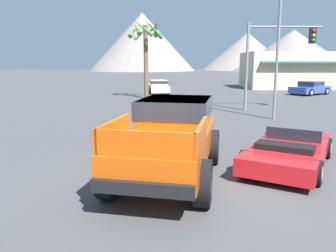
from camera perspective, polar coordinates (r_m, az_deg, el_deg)
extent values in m
plane|color=#424244|center=(8.04, 1.06, -9.82)|extent=(320.00, 320.00, 0.00)
cube|color=#CC4C0C|center=(8.07, 0.14, -3.26)|extent=(2.91, 5.07, 0.64)
cube|color=#CC4C0C|center=(8.86, 1.35, 2.50)|extent=(2.18, 2.43, 0.73)
cube|color=#1E2833|center=(8.84, 1.35, 3.34)|extent=(2.23, 2.48, 0.46)
cube|color=#CC4C0C|center=(6.95, -9.50, -1.01)|extent=(0.49, 1.88, 0.48)
cube|color=#CC4C0C|center=(6.53, 5.79, -1.67)|extent=(0.49, 1.88, 0.48)
cube|color=#CC4C0C|center=(5.82, -4.19, -3.20)|extent=(1.82, 0.48, 0.48)
cube|color=black|center=(10.46, 2.75, -1.13)|extent=(1.87, 0.57, 0.24)
cube|color=black|center=(5.88, -4.58, -10.82)|extent=(1.87, 0.57, 0.24)
cylinder|color=black|center=(9.78, -3.88, -3.06)|extent=(0.52, 1.02, 0.98)
cylinder|color=#232326|center=(9.78, -3.88, -3.06)|extent=(0.45, 0.60, 0.54)
cylinder|color=black|center=(9.47, 7.82, -3.61)|extent=(0.52, 1.02, 0.98)
cylinder|color=#232326|center=(9.47, 7.82, -3.61)|extent=(0.45, 0.60, 0.54)
cylinder|color=black|center=(7.10, -10.23, -8.65)|extent=(0.52, 1.02, 0.98)
cylinder|color=#232326|center=(7.10, -10.23, -8.65)|extent=(0.45, 0.60, 0.54)
cylinder|color=black|center=(6.65, 6.14, -9.87)|extent=(0.52, 1.02, 0.98)
cylinder|color=#232326|center=(6.65, 6.14, -9.87)|extent=(0.45, 0.60, 0.54)
cube|color=red|center=(9.85, 20.33, -4.21)|extent=(3.77, 4.60, 0.44)
cube|color=#1E2833|center=(10.22, 20.94, -1.43)|extent=(1.35, 0.85, 0.35)
cube|color=black|center=(9.06, 19.63, -3.47)|extent=(1.55, 1.26, 0.16)
cylinder|color=black|center=(11.30, 17.14, -2.57)|extent=(0.51, 0.64, 0.62)
cylinder|color=#9E9EA3|center=(11.30, 17.14, -2.57)|extent=(0.38, 0.41, 0.34)
cylinder|color=black|center=(11.06, 25.95, -3.48)|extent=(0.51, 0.64, 0.62)
cylinder|color=#9E9EA3|center=(11.06, 25.95, -3.48)|extent=(0.38, 0.41, 0.34)
cylinder|color=black|center=(8.81, 13.17, -6.11)|extent=(0.51, 0.64, 0.62)
cylinder|color=#9E9EA3|center=(8.81, 13.17, -6.11)|extent=(0.38, 0.41, 0.34)
cylinder|color=black|center=(8.51, 24.54, -7.44)|extent=(0.51, 0.64, 0.62)
cylinder|color=#9E9EA3|center=(8.51, 24.54, -7.44)|extent=(0.38, 0.41, 0.34)
cube|color=#334C9E|center=(33.10, 23.49, 5.84)|extent=(4.43, 3.82, 0.57)
cube|color=#334C9E|center=(33.16, 23.66, 6.74)|extent=(2.33, 2.30, 0.48)
cube|color=#1E2833|center=(33.16, 23.66, 6.84)|extent=(2.38, 2.35, 0.29)
cylinder|color=black|center=(31.57, 23.61, 5.37)|extent=(0.66, 0.54, 0.64)
cylinder|color=#9E9EA3|center=(31.57, 23.61, 5.37)|extent=(0.42, 0.39, 0.35)
cylinder|color=black|center=(32.51, 20.98, 5.69)|extent=(0.66, 0.54, 0.64)
cylinder|color=#9E9EA3|center=(32.51, 20.98, 5.69)|extent=(0.42, 0.39, 0.35)
cylinder|color=black|center=(33.78, 25.88, 5.50)|extent=(0.66, 0.54, 0.64)
cylinder|color=#9E9EA3|center=(33.78, 25.88, 5.50)|extent=(0.42, 0.39, 0.35)
cylinder|color=black|center=(34.66, 23.35, 5.80)|extent=(0.66, 0.54, 0.64)
cylinder|color=#9E9EA3|center=(34.66, 23.35, 5.80)|extent=(0.42, 0.39, 0.35)
cube|color=white|center=(31.98, -1.67, 6.62)|extent=(2.18, 4.73, 0.60)
cube|color=white|center=(31.83, -1.65, 7.57)|extent=(1.71, 2.07, 0.48)
cube|color=#1E2833|center=(31.83, -1.65, 7.67)|extent=(1.74, 2.11, 0.29)
cylinder|color=black|center=(33.35, -3.32, 6.52)|extent=(0.29, 0.68, 0.66)
cylinder|color=#9E9EA3|center=(33.35, -3.32, 6.52)|extent=(0.27, 0.39, 0.37)
cylinder|color=black|center=(33.49, -0.47, 6.56)|extent=(0.29, 0.68, 0.66)
cylinder|color=#9E9EA3|center=(33.49, -0.47, 6.56)|extent=(0.27, 0.39, 0.37)
cylinder|color=black|center=(30.52, -2.98, 6.12)|extent=(0.29, 0.68, 0.66)
cylinder|color=#9E9EA3|center=(30.52, -2.98, 6.12)|extent=(0.27, 0.39, 0.37)
cylinder|color=black|center=(30.67, 0.13, 6.16)|extent=(0.29, 0.68, 0.66)
cylinder|color=#9E9EA3|center=(30.67, 0.13, 6.16)|extent=(0.27, 0.39, 0.37)
cylinder|color=slate|center=(20.48, 13.54, 9.90)|extent=(0.16, 0.16, 5.20)
cylinder|color=slate|center=(21.24, 19.76, 15.96)|extent=(4.36, 0.11, 0.11)
cube|color=black|center=(21.82, 23.87, 14.20)|extent=(0.34, 0.26, 0.90)
sphere|color=red|center=(21.71, 24.09, 14.93)|extent=(0.20, 0.20, 0.20)
sphere|color=orange|center=(21.69, 24.04, 14.22)|extent=(0.20, 0.20, 0.20)
sphere|color=green|center=(21.67, 23.98, 13.51)|extent=(0.20, 0.20, 0.20)
cylinder|color=slate|center=(17.55, 18.67, 14.42)|extent=(0.14, 0.14, 8.20)
cylinder|color=brown|center=(26.95, -3.85, 10.98)|extent=(0.36, 0.52, 5.83)
cone|color=#427533|center=(27.15, -2.13, 16.57)|extent=(0.37, 1.51, 1.28)
cone|color=#427533|center=(27.87, -2.74, 16.49)|extent=(1.61, 1.30, 1.19)
cone|color=#427533|center=(28.11, -4.36, 16.16)|extent=(1.73, 0.79, 1.58)
cone|color=#427533|center=(27.61, -5.84, 16.34)|extent=(1.04, 1.81, 1.45)
cone|color=#427533|center=(26.90, -5.46, 16.61)|extent=(0.90, 1.41, 1.23)
cone|color=#427533|center=(26.28, -4.32, 16.68)|extent=(1.71, 0.60, 1.38)
cone|color=#427533|center=(26.30, -2.61, 16.59)|extent=(1.74, 1.40, 1.56)
cube|color=beige|center=(41.89, 22.62, 8.96)|extent=(13.69, 6.41, 4.11)
cube|color=#286B4C|center=(38.65, 24.84, 10.05)|extent=(12.32, 0.70, 0.20)
cone|color=gray|center=(130.80, -4.47, 14.37)|extent=(40.73, 40.73, 21.92)
cone|color=gray|center=(146.21, 13.58, 12.51)|extent=(37.37, 37.37, 15.67)
cone|color=gray|center=(124.34, 20.90, 12.13)|extent=(40.95, 40.95, 14.27)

